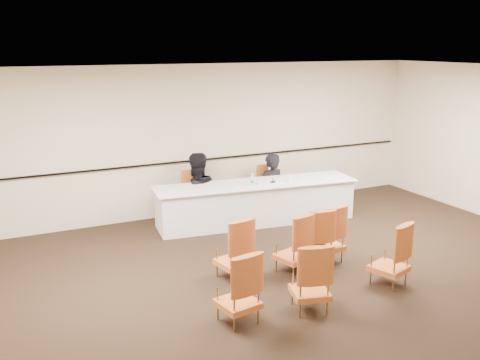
% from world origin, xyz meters
% --- Properties ---
extents(floor, '(10.00, 10.00, 0.00)m').
position_xyz_m(floor, '(0.00, 0.00, 0.00)').
color(floor, black).
rests_on(floor, ground).
extents(ceiling, '(10.00, 10.00, 0.00)m').
position_xyz_m(ceiling, '(0.00, 0.00, 3.00)').
color(ceiling, white).
rests_on(ceiling, ground).
extents(wall_back, '(10.00, 0.04, 3.00)m').
position_xyz_m(wall_back, '(0.00, 4.00, 1.50)').
color(wall_back, beige).
rests_on(wall_back, ground).
extents(wall_rail, '(9.80, 0.04, 0.03)m').
position_xyz_m(wall_rail, '(0.00, 3.96, 1.10)').
color(wall_rail, black).
rests_on(wall_rail, wall_back).
extents(panel_table, '(4.01, 1.36, 0.79)m').
position_xyz_m(panel_table, '(0.70, 2.88, 0.39)').
color(panel_table, white).
rests_on(panel_table, ground).
extents(panelist_main, '(0.67, 0.49, 1.71)m').
position_xyz_m(panelist_main, '(1.30, 3.39, 0.37)').
color(panelist_main, black).
rests_on(panelist_main, ground).
extents(panelist_main_chair, '(0.56, 0.56, 0.95)m').
position_xyz_m(panelist_main_chair, '(1.30, 3.39, 0.47)').
color(panelist_main_chair, '#CA6524').
rests_on(panelist_main_chair, ground).
extents(panelist_second, '(0.94, 0.75, 1.88)m').
position_xyz_m(panelist_second, '(-0.27, 3.58, 0.40)').
color(panelist_second, black).
rests_on(panelist_second, ground).
extents(panelist_second_chair, '(0.56, 0.56, 0.95)m').
position_xyz_m(panelist_second_chair, '(-0.27, 3.58, 0.47)').
color(panelist_second_chair, '#CA6524').
rests_on(panelist_second_chair, ground).
extents(papers, '(0.31, 0.23, 0.00)m').
position_xyz_m(papers, '(1.04, 2.74, 0.79)').
color(papers, white).
rests_on(papers, panel_table).
extents(microphone, '(0.11, 0.20, 0.28)m').
position_xyz_m(microphone, '(1.01, 2.78, 0.93)').
color(microphone, black).
rests_on(microphone, panel_table).
extents(water_bottle, '(0.09, 0.09, 0.23)m').
position_xyz_m(water_bottle, '(0.57, 2.80, 0.90)').
color(water_bottle, '#167D79').
rests_on(water_bottle, panel_table).
extents(drinking_glass, '(0.08, 0.08, 0.10)m').
position_xyz_m(drinking_glass, '(0.72, 2.79, 0.84)').
color(drinking_glass, silver).
rests_on(drinking_glass, panel_table).
extents(coffee_cup, '(0.09, 0.09, 0.13)m').
position_xyz_m(coffee_cup, '(1.34, 2.69, 0.85)').
color(coffee_cup, white).
rests_on(coffee_cup, panel_table).
extents(aud_chair_front_left, '(0.58, 0.58, 0.95)m').
position_xyz_m(aud_chair_front_left, '(-0.77, 0.75, 0.47)').
color(aud_chair_front_left, '#CA6524').
rests_on(aud_chair_front_left, ground).
extents(aud_chair_front_mid, '(0.61, 0.61, 0.95)m').
position_xyz_m(aud_chair_front_mid, '(0.12, 0.55, 0.47)').
color(aud_chair_front_mid, '#CA6524').
rests_on(aud_chair_front_mid, ground).
extents(aud_chair_front_right, '(0.55, 0.55, 0.95)m').
position_xyz_m(aud_chair_front_right, '(0.82, 0.69, 0.47)').
color(aud_chair_front_right, '#CA6524').
rests_on(aud_chair_front_right, ground).
extents(aud_chair_back_left, '(0.58, 0.58, 0.95)m').
position_xyz_m(aud_chair_back_left, '(-1.28, -0.43, 0.47)').
color(aud_chair_back_left, '#CA6524').
rests_on(aud_chair_back_left, ground).
extents(aud_chair_back_mid, '(0.62, 0.62, 0.95)m').
position_xyz_m(aud_chair_back_mid, '(-0.31, -0.56, 0.47)').
color(aud_chair_back_mid, '#CA6524').
rests_on(aud_chair_back_mid, ground).
extents(aud_chair_back_right, '(0.64, 0.64, 0.95)m').
position_xyz_m(aud_chair_back_right, '(1.15, -0.40, 0.47)').
color(aud_chair_back_right, '#CA6524').
rests_on(aud_chair_back_right, ground).
extents(aud_chair_extra, '(0.57, 0.57, 0.95)m').
position_xyz_m(aud_chair_extra, '(0.57, 0.63, 0.47)').
color(aud_chair_extra, '#CA6524').
rests_on(aud_chair_extra, ground).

